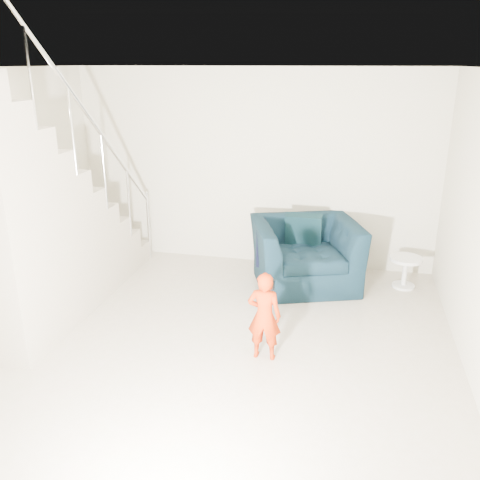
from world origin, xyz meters
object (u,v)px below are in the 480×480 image
armchair (305,254)px  staircase (35,237)px  toddler (264,316)px  side_table (405,267)px

armchair → staircase: size_ratio=0.36×
toddler → armchair: bearing=-95.7°
toddler → side_table: size_ratio=2.20×
armchair → toddler: size_ratio=1.44×
staircase → side_table: bearing=22.4°
side_table → staircase: bearing=-157.6°
toddler → staircase: (-2.60, 0.33, 0.50)m
toddler → staircase: staircase is taller
armchair → side_table: 1.28m
toddler → side_table: toddler is taller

